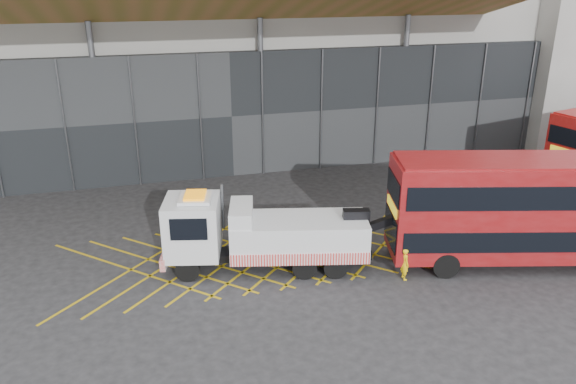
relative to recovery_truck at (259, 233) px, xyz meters
name	(u,v)px	position (x,y,z in m)	size (l,w,h in m)	color
ground_plane	(236,256)	(-0.85, 1.36, -1.72)	(120.00, 120.00, 0.00)	#242326
road_markings	(268,252)	(0.75, 1.36, -1.71)	(19.96, 7.16, 0.01)	gold
construction_building	(211,26)	(1.07, 19.75, 7.26)	(55.00, 23.97, 18.00)	gray
recovery_truck	(259,233)	(0.00, 0.00, 0.00)	(10.67, 4.57, 3.71)	black
bus_towed	(530,207)	(11.81, -2.79, 1.09)	(12.69, 5.91, 5.05)	maroon
worker	(405,264)	(5.89, -2.68, -0.98)	(0.54, 0.35, 1.48)	yellow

